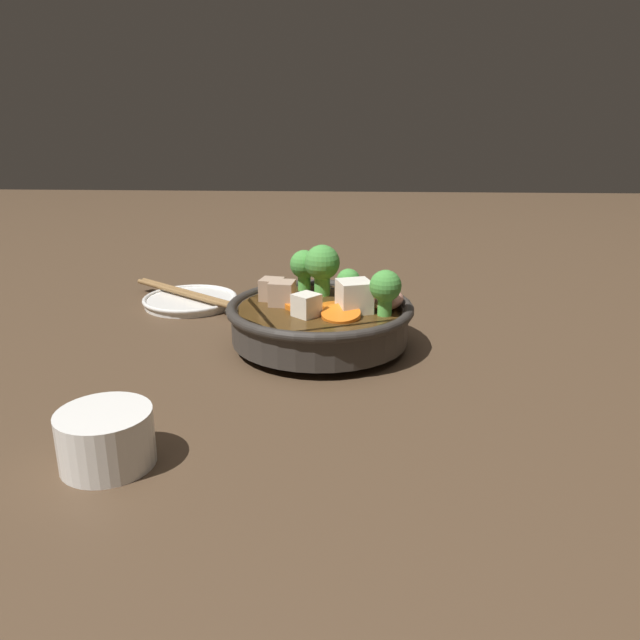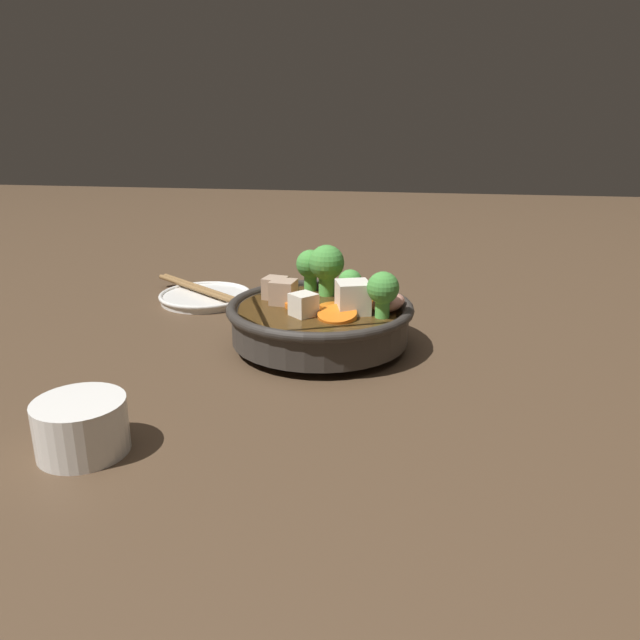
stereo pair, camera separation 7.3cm
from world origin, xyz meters
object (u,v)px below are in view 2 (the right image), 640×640
tea_cup (81,426)px  chopsticks_pair (205,290)px  side_saucer (205,297)px  stirfry_bowl (322,315)px

tea_cup → chopsticks_pair: tea_cup is taller
side_saucer → chopsticks_pair: size_ratio=0.69×
stirfry_bowl → side_saucer: 0.25m
chopsticks_pair → tea_cup: bearing=-174.5°
side_saucer → chopsticks_pair: 0.01m
stirfry_bowl → chopsticks_pair: (0.16, 0.20, -0.02)m
stirfry_bowl → chopsticks_pair: 0.25m
stirfry_bowl → side_saucer: bearing=51.7°
side_saucer → tea_cup: 0.43m
stirfry_bowl → chopsticks_pair: stirfry_bowl is taller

